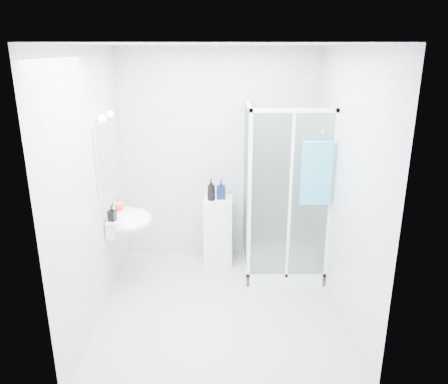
{
  "coord_description": "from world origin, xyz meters",
  "views": [
    {
      "loc": [
        0.01,
        -3.94,
        2.57
      ],
      "look_at": [
        0.05,
        0.35,
        1.15
      ],
      "focal_mm": 35.0,
      "sensor_mm": 36.0,
      "label": 1
    }
  ],
  "objects_px": {
    "storage_cabinet": "(218,231)",
    "soap_dispenser_orange": "(118,205)",
    "wall_basin": "(128,220)",
    "soap_dispenser_black": "(112,213)",
    "shower_enclosure": "(276,237)",
    "shampoo_bottle_a": "(211,190)",
    "hand_towel": "(316,172)",
    "shampoo_bottle_b": "(221,189)"
  },
  "relations": [
    {
      "from": "shower_enclosure",
      "to": "soap_dispenser_black",
      "type": "height_order",
      "value": "shower_enclosure"
    },
    {
      "from": "soap_dispenser_black",
      "to": "soap_dispenser_orange",
      "type": "bearing_deg",
      "value": 90.0
    },
    {
      "from": "storage_cabinet",
      "to": "shampoo_bottle_b",
      "type": "xyz_separation_m",
      "value": [
        0.03,
        0.02,
        0.53
      ]
    },
    {
      "from": "hand_towel",
      "to": "shampoo_bottle_b",
      "type": "xyz_separation_m",
      "value": [
        -0.98,
        0.68,
        -0.41
      ]
    },
    {
      "from": "shower_enclosure",
      "to": "soap_dispenser_orange",
      "type": "xyz_separation_m",
      "value": [
        -1.78,
        -0.21,
        0.49
      ]
    },
    {
      "from": "shampoo_bottle_b",
      "to": "soap_dispenser_black",
      "type": "height_order",
      "value": "shampoo_bottle_b"
    },
    {
      "from": "storage_cabinet",
      "to": "shampoo_bottle_a",
      "type": "xyz_separation_m",
      "value": [
        -0.08,
        -0.04,
        0.55
      ]
    },
    {
      "from": "shampoo_bottle_b",
      "to": "soap_dispenser_black",
      "type": "relative_size",
      "value": 1.39
    },
    {
      "from": "shower_enclosure",
      "to": "storage_cabinet",
      "type": "xyz_separation_m",
      "value": [
        -0.68,
        0.27,
        -0.03
      ]
    },
    {
      "from": "shower_enclosure",
      "to": "hand_towel",
      "type": "xyz_separation_m",
      "value": [
        0.33,
        -0.4,
        0.92
      ]
    },
    {
      "from": "soap_dispenser_orange",
      "to": "soap_dispenser_black",
      "type": "xyz_separation_m",
      "value": [
        0.0,
        -0.28,
        0.01
      ]
    },
    {
      "from": "storage_cabinet",
      "to": "soap_dispenser_orange",
      "type": "bearing_deg",
      "value": -153.52
    },
    {
      "from": "storage_cabinet",
      "to": "shampoo_bottle_b",
      "type": "height_order",
      "value": "shampoo_bottle_b"
    },
    {
      "from": "shower_enclosure",
      "to": "shampoo_bottle_a",
      "type": "height_order",
      "value": "shower_enclosure"
    },
    {
      "from": "soap_dispenser_orange",
      "to": "shampoo_bottle_a",
      "type": "bearing_deg",
      "value": 23.12
    },
    {
      "from": "wall_basin",
      "to": "soap_dispenser_black",
      "type": "bearing_deg",
      "value": -125.59
    },
    {
      "from": "storage_cabinet",
      "to": "shampoo_bottle_a",
      "type": "height_order",
      "value": "shampoo_bottle_a"
    },
    {
      "from": "storage_cabinet",
      "to": "soap_dispenser_black",
      "type": "bearing_deg",
      "value": -142.33
    },
    {
      "from": "hand_towel",
      "to": "shampoo_bottle_b",
      "type": "bearing_deg",
      "value": 145.12
    },
    {
      "from": "shower_enclosure",
      "to": "storage_cabinet",
      "type": "height_order",
      "value": "shower_enclosure"
    },
    {
      "from": "shower_enclosure",
      "to": "wall_basin",
      "type": "height_order",
      "value": "shower_enclosure"
    },
    {
      "from": "shampoo_bottle_a",
      "to": "soap_dispenser_black",
      "type": "bearing_deg",
      "value": -144.82
    },
    {
      "from": "shampoo_bottle_b",
      "to": "soap_dispenser_orange",
      "type": "xyz_separation_m",
      "value": [
        -1.13,
        -0.49,
        -0.01
      ]
    },
    {
      "from": "storage_cabinet",
      "to": "hand_towel",
      "type": "distance_m",
      "value": 1.54
    },
    {
      "from": "storage_cabinet",
      "to": "soap_dispenser_black",
      "type": "xyz_separation_m",
      "value": [
        -1.1,
        -0.76,
        0.53
      ]
    },
    {
      "from": "hand_towel",
      "to": "soap_dispenser_orange",
      "type": "height_order",
      "value": "hand_towel"
    },
    {
      "from": "shower_enclosure",
      "to": "hand_towel",
      "type": "height_order",
      "value": "shower_enclosure"
    },
    {
      "from": "wall_basin",
      "to": "soap_dispenser_orange",
      "type": "xyz_separation_m",
      "value": [
        -0.12,
        0.11,
        0.14
      ]
    },
    {
      "from": "shampoo_bottle_a",
      "to": "soap_dispenser_orange",
      "type": "distance_m",
      "value": 1.1
    },
    {
      "from": "shower_enclosure",
      "to": "soap_dispenser_black",
      "type": "distance_m",
      "value": 1.91
    },
    {
      "from": "shower_enclosure",
      "to": "wall_basin",
      "type": "distance_m",
      "value": 1.72
    },
    {
      "from": "shower_enclosure",
      "to": "soap_dispenser_orange",
      "type": "distance_m",
      "value": 1.86
    },
    {
      "from": "shower_enclosure",
      "to": "shampoo_bottle_a",
      "type": "relative_size",
      "value": 7.68
    },
    {
      "from": "hand_towel",
      "to": "shampoo_bottle_b",
      "type": "relative_size",
      "value": 2.96
    },
    {
      "from": "wall_basin",
      "to": "soap_dispenser_black",
      "type": "height_order",
      "value": "soap_dispenser_black"
    },
    {
      "from": "storage_cabinet",
      "to": "hand_towel",
      "type": "relative_size",
      "value": 1.23
    },
    {
      "from": "wall_basin",
      "to": "shampoo_bottle_b",
      "type": "height_order",
      "value": "shampoo_bottle_b"
    },
    {
      "from": "wall_basin",
      "to": "shampoo_bottle_b",
      "type": "relative_size",
      "value": 2.43
    },
    {
      "from": "shampoo_bottle_a",
      "to": "shampoo_bottle_b",
      "type": "xyz_separation_m",
      "value": [
        0.12,
        0.06,
        -0.02
      ]
    },
    {
      "from": "wall_basin",
      "to": "soap_dispenser_orange",
      "type": "bearing_deg",
      "value": 138.87
    },
    {
      "from": "hand_towel",
      "to": "wall_basin",
      "type": "bearing_deg",
      "value": 177.55
    },
    {
      "from": "hand_towel",
      "to": "storage_cabinet",
      "type": "bearing_deg",
      "value": 146.64
    }
  ]
}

